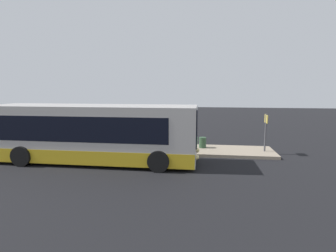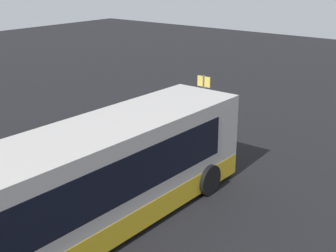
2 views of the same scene
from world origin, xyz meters
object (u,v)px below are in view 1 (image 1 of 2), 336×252
(passenger_boarding, at_px, (147,130))
(sign_post, at_px, (266,128))
(bus_lead, at_px, (93,134))
(trash_bin, at_px, (203,142))
(suitcase, at_px, (148,143))
(passenger_waiting, at_px, (121,132))
(passenger_with_bags, at_px, (139,132))

(passenger_boarding, xyz_separation_m, sign_post, (7.24, -0.86, 0.45))
(bus_lead, bearing_deg, passenger_boarding, 61.12)
(trash_bin, bearing_deg, suitcase, -167.76)
(bus_lead, height_order, sign_post, bus_lead)
(bus_lead, xyz_separation_m, trash_bin, (5.67, 3.34, -0.99))
(sign_post, distance_m, trash_bin, 3.82)
(passenger_boarding, xyz_separation_m, passenger_waiting, (-1.53, -0.80, -0.03))
(passenger_boarding, height_order, trash_bin, passenger_boarding)
(suitcase, bearing_deg, bus_lead, -131.85)
(suitcase, distance_m, trash_bin, 3.40)
(passenger_waiting, bearing_deg, suitcase, 77.60)
(suitcase, bearing_deg, passenger_waiting, 170.04)
(suitcase, bearing_deg, passenger_with_bags, 157.23)
(bus_lead, relative_size, suitcase, 11.86)
(passenger_boarding, bearing_deg, bus_lead, -90.13)
(passenger_waiting, relative_size, passenger_with_bags, 0.93)
(sign_post, height_order, trash_bin, sign_post)
(passenger_waiting, xyz_separation_m, sign_post, (8.77, -0.06, 0.48))
(bus_lead, bearing_deg, passenger_with_bags, 58.43)
(bus_lead, height_order, trash_bin, bus_lead)
(passenger_waiting, distance_m, suitcase, 1.93)
(sign_post, relative_size, trash_bin, 3.40)
(bus_lead, xyz_separation_m, passenger_boarding, (2.07, 3.74, -0.35))
(sign_post, bearing_deg, bus_lead, -162.80)
(sign_post, bearing_deg, suitcase, -177.89)
(bus_lead, xyz_separation_m, passenger_with_bags, (1.76, 2.87, -0.32))
(passenger_boarding, bearing_deg, sign_post, 21.94)
(bus_lead, distance_m, passenger_boarding, 4.29)
(passenger_boarding, relative_size, trash_bin, 2.75)
(trash_bin, bearing_deg, passenger_with_bags, -173.08)
(passenger_boarding, xyz_separation_m, passenger_with_bags, (-0.30, -0.87, 0.04))
(suitcase, height_order, trash_bin, suitcase)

